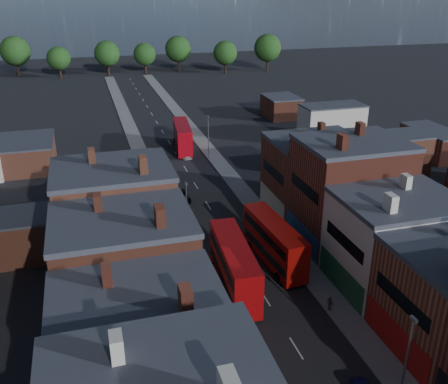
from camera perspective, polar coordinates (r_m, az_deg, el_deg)
pavement_west at (r=81.14m, az=-8.03°, el=0.81°), size 3.00×200.00×0.12m
pavement_east at (r=83.68m, az=0.79°, el=1.75°), size 3.00×200.00×0.12m
lamp_post_1 at (r=41.59m, az=20.20°, el=-17.11°), size 0.25×0.70×8.12m
lamp_post_2 at (r=61.37m, az=-4.26°, el=-1.88°), size 0.25×0.70×8.12m
lamp_post_3 at (r=90.96m, az=-1.81°, el=6.61°), size 0.25×0.70×8.12m
bus_0 at (r=52.89m, az=1.18°, el=-8.43°), size 3.82×12.70×5.41m
bus_1 at (r=58.02m, az=5.75°, el=-5.64°), size 3.71×12.11×5.15m
bus_2 at (r=96.59m, az=-4.77°, el=6.35°), size 4.03×12.21×5.17m
car_2 at (r=74.86m, az=-4.94°, el=-0.50°), size 2.49×4.93×1.34m
car_3 at (r=93.33m, az=-4.49°, el=4.36°), size 2.26×4.57×1.28m
ped_1 at (r=49.13m, az=-0.64°, el=-13.87°), size 1.01×0.82×1.83m
ped_3 at (r=51.96m, az=12.03°, el=-12.34°), size 0.69×0.99×1.54m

